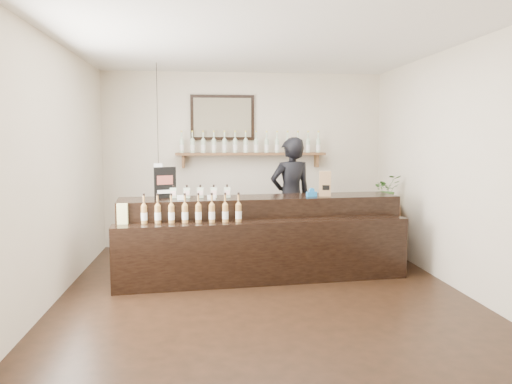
{
  "coord_description": "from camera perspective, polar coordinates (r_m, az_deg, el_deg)",
  "views": [
    {
      "loc": [
        -0.65,
        -5.62,
        1.73
      ],
      "look_at": [
        0.01,
        0.7,
        1.06
      ],
      "focal_mm": 35.0,
      "sensor_mm": 36.0,
      "label": 1
    }
  ],
  "objects": [
    {
      "name": "ground",
      "position": [
        5.91,
        0.63,
        -10.98
      ],
      "size": [
        5.0,
        5.0,
        0.0
      ],
      "primitive_type": "plane",
      "color": "black",
      "rests_on": "ground"
    },
    {
      "name": "room_shell",
      "position": [
        5.66,
        0.65,
        5.76
      ],
      "size": [
        5.0,
        5.0,
        5.0
      ],
      "color": "beige",
      "rests_on": "ground"
    },
    {
      "name": "back_wall_decor",
      "position": [
        8.01,
        -2.3,
        6.17
      ],
      "size": [
        2.66,
        0.96,
        1.69
      ],
      "color": "brown",
      "rests_on": "ground"
    },
    {
      "name": "counter",
      "position": [
        6.35,
        0.57,
        -5.42
      ],
      "size": [
        3.61,
        1.29,
        1.16
      ],
      "color": "black",
      "rests_on": "ground"
    },
    {
      "name": "promo_sign",
      "position": [
        6.32,
        -10.35,
        1.05
      ],
      "size": [
        0.27,
        0.12,
        0.39
      ],
      "color": "black",
      "rests_on": "counter"
    },
    {
      "name": "paper_bag",
      "position": [
        6.52,
        7.88,
        0.95
      ],
      "size": [
        0.16,
        0.13,
        0.33
      ],
      "color": "olive",
      "rests_on": "counter"
    },
    {
      "name": "tape_dispenser",
      "position": [
        6.47,
        6.38,
        -0.13
      ],
      "size": [
        0.14,
        0.08,
        0.11
      ],
      "color": "blue",
      "rests_on": "counter"
    },
    {
      "name": "side_cabinet",
      "position": [
        7.62,
        14.56,
        -4.3
      ],
      "size": [
        0.54,
        0.64,
        0.78
      ],
      "color": "brown",
      "rests_on": "ground"
    },
    {
      "name": "potted_plant",
      "position": [
        7.53,
        14.68,
        0.27
      ],
      "size": [
        0.44,
        0.4,
        0.43
      ],
      "primitive_type": "imported",
      "rotation": [
        0.0,
        0.0,
        0.16
      ],
      "color": "#376127",
      "rests_on": "side_cabinet"
    },
    {
      "name": "shopkeeper",
      "position": [
        7.32,
        4.0,
        0.25
      ],
      "size": [
        0.83,
        0.66,
        1.99
      ],
      "primitive_type": "imported",
      "rotation": [
        0.0,
        0.0,
        3.43
      ],
      "color": "black",
      "rests_on": "ground"
    }
  ]
}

